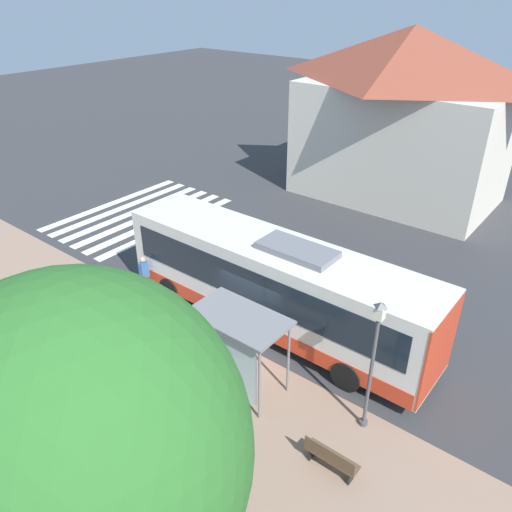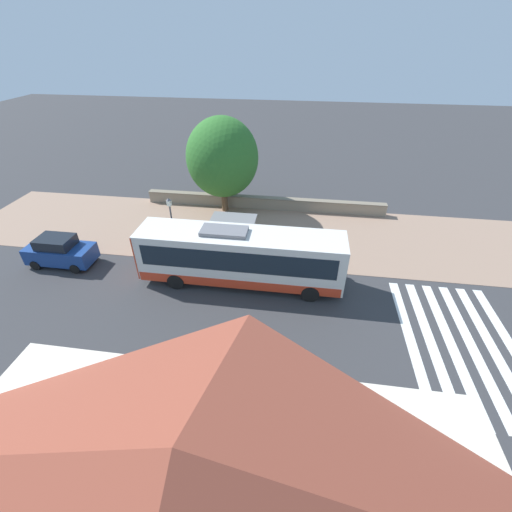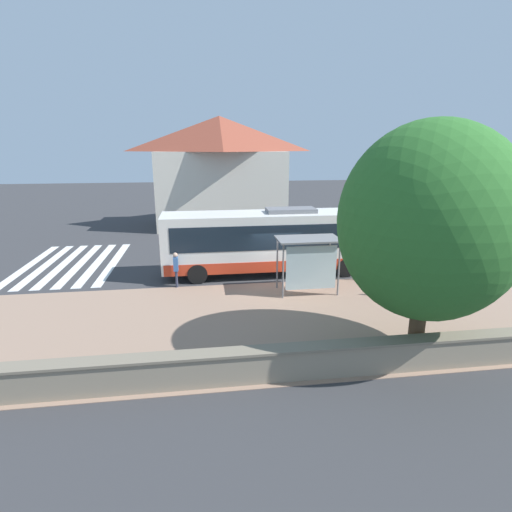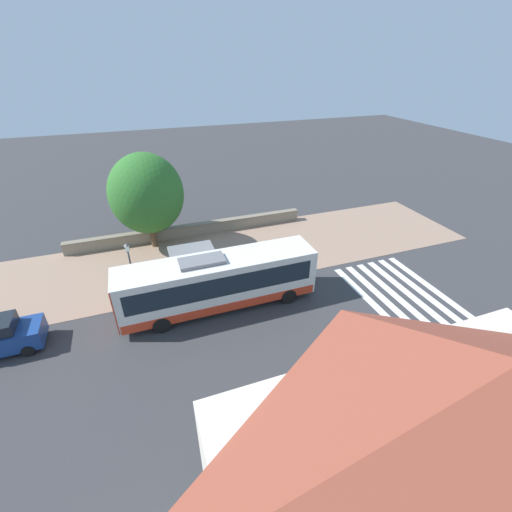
% 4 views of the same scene
% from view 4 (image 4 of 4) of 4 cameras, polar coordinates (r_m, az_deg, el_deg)
% --- Properties ---
extents(ground_plane, '(120.00, 120.00, 0.00)m').
position_cam_4_polar(ground_plane, '(23.03, -6.78, -5.74)').
color(ground_plane, '#353538').
rests_on(ground_plane, ground).
extents(sidewalk_plaza, '(9.00, 44.00, 0.02)m').
position_cam_4_polar(sidewalk_plaza, '(26.73, -9.10, -0.30)').
color(sidewalk_plaza, '#937560').
rests_on(sidewalk_plaza, ground).
extents(crosswalk_stripes, '(9.00, 5.25, 0.01)m').
position_cam_4_polar(crosswalk_stripes, '(24.22, 23.78, -6.47)').
color(crosswalk_stripes, silver).
rests_on(crosswalk_stripes, ground).
extents(stone_wall, '(0.60, 20.00, 1.03)m').
position_cam_4_polar(stone_wall, '(30.02, -10.79, 4.27)').
color(stone_wall, gray).
rests_on(stone_wall, ground).
extents(background_building, '(7.15, 11.15, 9.11)m').
position_cam_4_polar(background_building, '(10.75, 29.51, -31.16)').
color(background_building, beige).
rests_on(background_building, ground).
extents(bus, '(2.63, 11.79, 3.55)m').
position_cam_4_polar(bus, '(20.65, -6.31, -4.21)').
color(bus, silver).
rests_on(bus, ground).
extents(bus_shelter, '(1.69, 2.90, 2.62)m').
position_cam_4_polar(bus_shelter, '(23.05, -10.75, 0.35)').
color(bus_shelter, slate).
rests_on(bus_shelter, ground).
extents(pedestrian, '(0.34, 0.23, 1.76)m').
position_cam_4_polar(pedestrian, '(23.75, 4.98, -1.36)').
color(pedestrian, '#2D3347').
rests_on(pedestrian, ground).
extents(bench, '(0.40, 1.45, 0.88)m').
position_cam_4_polar(bench, '(24.48, -19.48, -3.74)').
color(bench, brown).
rests_on(bench, ground).
extents(street_lamp_near, '(0.28, 0.28, 4.21)m').
position_cam_4_polar(street_lamp_near, '(21.80, -20.04, -1.97)').
color(street_lamp_near, '#4C4C51').
rests_on(street_lamp_near, ground).
extents(shade_tree, '(5.56, 5.56, 7.54)m').
position_cam_4_polar(shade_tree, '(27.51, -17.78, 9.83)').
color(shade_tree, brown).
rests_on(shade_tree, ground).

